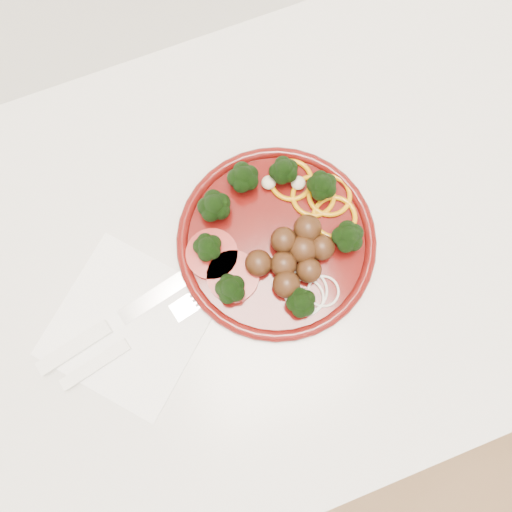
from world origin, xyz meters
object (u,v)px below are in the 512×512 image
object	(u,v)px
napkin	(129,325)
fork	(114,353)
knife	(104,329)
plate	(277,239)

from	to	relation	value
napkin	fork	xyz separation A→B (m)	(-0.02, -0.02, 0.01)
knife	fork	world-z (taller)	knife
napkin	fork	world-z (taller)	fork
knife	fork	bearing A→B (deg)	-97.00
plate	fork	xyz separation A→B (m)	(-0.22, -0.05, -0.01)
napkin	fork	bearing A→B (deg)	-134.36
napkin	knife	bearing A→B (deg)	169.67
plate	napkin	xyz separation A→B (m)	(-0.20, -0.03, -0.01)
plate	knife	bearing A→B (deg)	-173.74
napkin	knife	distance (m)	0.03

